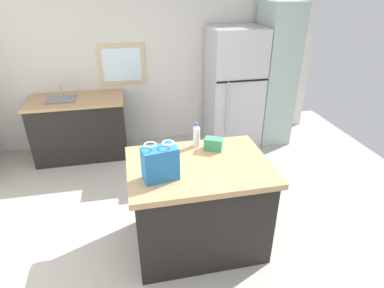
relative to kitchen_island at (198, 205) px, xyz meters
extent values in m
plane|color=#ADA89E|center=(-0.05, -0.09, -0.47)|extent=(6.34, 6.34, 0.00)
cube|color=silver|center=(-0.05, 2.55, 0.92)|extent=(5.15, 0.10, 2.77)
cube|color=#CCB78C|center=(-0.60, 2.50, 0.81)|extent=(0.68, 0.04, 0.60)
cube|color=white|center=(-0.60, 2.48, 0.81)|extent=(0.56, 0.02, 0.48)
cube|color=black|center=(0.00, 0.00, -0.03)|extent=(1.21, 0.86, 0.87)
cube|color=tan|center=(0.00, 0.00, 0.43)|extent=(1.29, 0.94, 0.06)
cube|color=#B7B7BC|center=(1.05, 2.12, 0.44)|extent=(0.78, 0.70, 1.81)
cube|color=black|center=(1.05, 1.77, 0.65)|extent=(0.77, 0.01, 0.02)
cylinder|color=#B7B7BC|center=(0.83, 1.74, 0.26)|extent=(0.02, 0.02, 0.82)
cube|color=#9EB2A8|center=(1.71, 2.12, 0.60)|extent=(0.49, 0.66, 2.15)
cube|color=black|center=(-1.30, 2.15, -0.04)|extent=(1.29, 0.65, 0.86)
cube|color=tan|center=(-1.30, 2.15, 0.41)|extent=(1.33, 0.69, 0.04)
cube|color=slate|center=(-1.49, 2.15, 0.38)|extent=(0.40, 0.32, 0.14)
cylinder|color=#B7B7BC|center=(-1.49, 2.29, 0.52)|extent=(0.03, 0.03, 0.18)
cylinder|color=#B7B7BC|center=(-1.49, 2.22, 0.61)|extent=(0.02, 0.14, 0.02)
cube|color=#236BAD|center=(-0.36, -0.16, 0.60)|extent=(0.31, 0.21, 0.29)
torus|color=white|center=(-0.44, -0.16, 0.79)|extent=(0.12, 0.12, 0.01)
torus|color=white|center=(-0.29, -0.16, 0.79)|extent=(0.12, 0.12, 0.01)
cube|color=#388E66|center=(0.20, 0.23, 0.52)|extent=(0.20, 0.17, 0.12)
cylinder|color=white|center=(0.06, 0.34, 0.56)|extent=(0.07, 0.07, 0.20)
cone|color=white|center=(0.06, 0.34, 0.67)|extent=(0.06, 0.06, 0.03)
cylinder|color=blue|center=(0.06, 0.34, 0.70)|extent=(0.03, 0.03, 0.02)
camera|label=1|loc=(-0.58, -2.39, 1.95)|focal=29.76mm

